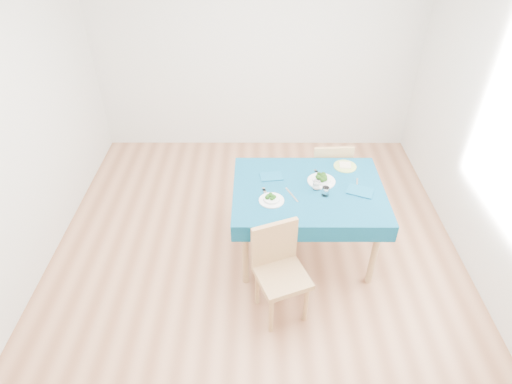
{
  "coord_description": "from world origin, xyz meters",
  "views": [
    {
      "loc": [
        0.01,
        -2.88,
        3.04
      ],
      "look_at": [
        0.0,
        0.0,
        0.85
      ],
      "focal_mm": 30.0,
      "sensor_mm": 36.0,
      "label": 1
    }
  ],
  "objects_px": {
    "table": "(306,221)",
    "side_plate": "(345,166)",
    "chair_far": "(327,167)",
    "chair_near": "(282,272)",
    "bowl_near": "(272,198)",
    "bowl_far": "(322,178)"
  },
  "relations": [
    {
      "from": "chair_far",
      "to": "side_plate",
      "type": "relative_size",
      "value": 4.56
    },
    {
      "from": "bowl_far",
      "to": "side_plate",
      "type": "bearing_deg",
      "value": 43.64
    },
    {
      "from": "chair_far",
      "to": "table",
      "type": "bearing_deg",
      "value": 64.7
    },
    {
      "from": "chair_near",
      "to": "bowl_far",
      "type": "height_order",
      "value": "chair_near"
    },
    {
      "from": "table",
      "to": "bowl_far",
      "type": "height_order",
      "value": "bowl_far"
    },
    {
      "from": "chair_near",
      "to": "table",
      "type": "bearing_deg",
      "value": 49.31
    },
    {
      "from": "chair_far",
      "to": "side_plate",
      "type": "distance_m",
      "value": 0.48
    },
    {
      "from": "chair_near",
      "to": "bowl_near",
      "type": "xyz_separation_m",
      "value": [
        -0.08,
        0.56,
        0.31
      ]
    },
    {
      "from": "chair_near",
      "to": "bowl_far",
      "type": "bearing_deg",
      "value": 44.34
    },
    {
      "from": "chair_near",
      "to": "chair_far",
      "type": "bearing_deg",
      "value": 48.33
    },
    {
      "from": "chair_near",
      "to": "chair_far",
      "type": "distance_m",
      "value": 1.57
    },
    {
      "from": "chair_far",
      "to": "bowl_far",
      "type": "xyz_separation_m",
      "value": [
        -0.16,
        -0.62,
        0.3
      ]
    },
    {
      "from": "chair_near",
      "to": "side_plate",
      "type": "xyz_separation_m",
      "value": [
        0.64,
        1.09,
        0.28
      ]
    },
    {
      "from": "bowl_far",
      "to": "side_plate",
      "type": "height_order",
      "value": "bowl_far"
    },
    {
      "from": "bowl_near",
      "to": "chair_near",
      "type": "bearing_deg",
      "value": -82.12
    },
    {
      "from": "bowl_far",
      "to": "table",
      "type": "bearing_deg",
      "value": -138.22
    },
    {
      "from": "table",
      "to": "side_plate",
      "type": "bearing_deg",
      "value": 43.04
    },
    {
      "from": "table",
      "to": "bowl_near",
      "type": "height_order",
      "value": "bowl_near"
    },
    {
      "from": "table",
      "to": "side_plate",
      "type": "distance_m",
      "value": 0.65
    },
    {
      "from": "chair_far",
      "to": "side_plate",
      "type": "height_order",
      "value": "chair_far"
    },
    {
      "from": "table",
      "to": "chair_near",
      "type": "distance_m",
      "value": 0.79
    },
    {
      "from": "bowl_near",
      "to": "chair_far",
      "type": "bearing_deg",
      "value": 55.47
    }
  ]
}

